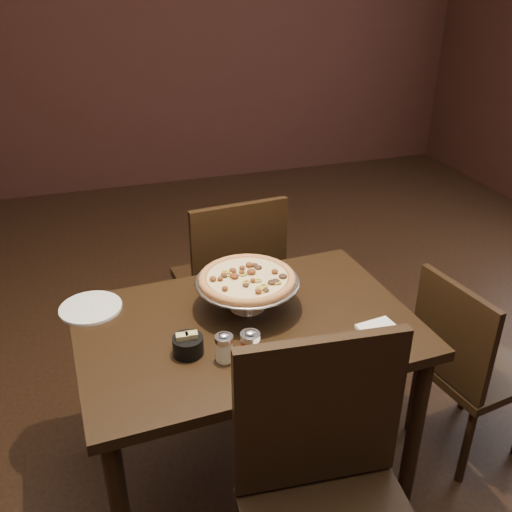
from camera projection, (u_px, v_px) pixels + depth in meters
name	position (u px, v px, depth m)	size (l,w,h in m)	color
room	(269.00, 133.00, 1.62)	(6.04, 7.04, 2.84)	black
dining_table	(247.00, 345.00, 2.02)	(1.19, 0.82, 0.72)	black
pizza_stand	(247.00, 279.00, 2.00)	(0.37, 0.37, 0.15)	silver
parmesan_shaker	(224.00, 347.00, 1.77)	(0.06, 0.06, 0.10)	beige
pepper_flake_shaker	(250.00, 346.00, 1.77)	(0.06, 0.06, 0.11)	#9A210E
packet_caddy	(188.00, 345.00, 1.81)	(0.10, 0.10, 0.08)	black
napkin_stack	(381.00, 332.00, 1.92)	(0.13, 0.13, 0.01)	white
plate_left	(91.00, 308.00, 2.05)	(0.22, 0.22, 0.01)	white
plate_near	(308.00, 366.00, 1.76)	(0.27, 0.27, 0.01)	white
serving_spatula	(274.00, 284.00, 1.97)	(0.15, 0.15, 0.02)	silver
chair_far	(231.00, 279.00, 2.67)	(0.47, 0.47, 0.93)	black
chair_near	(331.00, 507.00, 1.52)	(0.51, 0.51, 1.01)	black
chair_side	(466.00, 362.00, 2.22)	(0.43, 0.43, 0.82)	black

